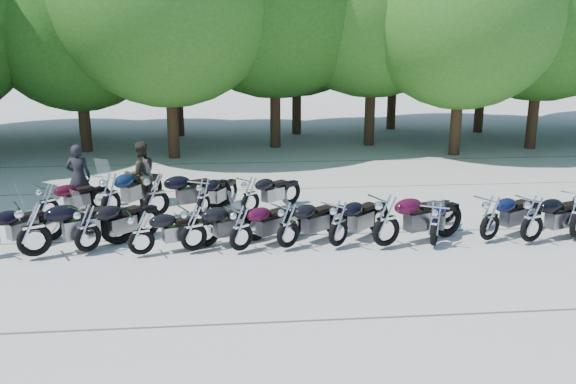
{
  "coord_description": "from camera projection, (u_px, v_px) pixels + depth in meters",
  "views": [
    {
      "loc": [
        -1.29,
        -12.48,
        4.85
      ],
      "look_at": [
        0.0,
        1.5,
        1.1
      ],
      "focal_mm": 38.0,
      "sensor_mm": 36.0,
      "label": 1
    }
  ],
  "objects": [
    {
      "name": "motorcycle_7",
      "position": [
        338.0,
        222.0,
        13.78
      ],
      "size": [
        2.11,
        2.0,
        1.26
      ],
      "primitive_type": null,
      "rotation": [
        0.0,
        0.0,
        2.31
      ],
      "color": "black",
      "rests_on": "ground"
    },
    {
      "name": "motorcycle_17",
      "position": [
        250.0,
        194.0,
        16.26
      ],
      "size": [
        2.04,
        1.82,
        1.19
      ],
      "primitive_type": null,
      "rotation": [
        0.0,
        0.0,
        2.25
      ],
      "color": "black",
      "rests_on": "ground"
    },
    {
      "name": "motorcycle_5",
      "position": [
        241.0,
        227.0,
        13.51
      ],
      "size": [
        2.13,
        1.81,
        1.22
      ],
      "primitive_type": null,
      "rotation": [
        0.0,
        0.0,
        2.21
      ],
      "color": "#34071C",
      "rests_on": "ground"
    },
    {
      "name": "rider_0",
      "position": [
        79.0,
        177.0,
        16.81
      ],
      "size": [
        0.67,
        0.45,
        1.83
      ],
      "primitive_type": "imported",
      "rotation": [
        0.0,
        0.0,
        3.12
      ],
      "color": "black",
      "rests_on": "ground"
    },
    {
      "name": "tree_11",
      "position": [
        174.0,
        15.0,
        27.42
      ],
      "size": [
        7.56,
        7.56,
        9.28
      ],
      "color": "#3A2614",
      "rests_on": "ground"
    },
    {
      "name": "motorcycle_2",
      "position": [
        87.0,
        227.0,
        13.44
      ],
      "size": [
        2.1,
        2.06,
        1.27
      ],
      "primitive_type": null,
      "rotation": [
        0.0,
        0.0,
        2.34
      ],
      "color": "black",
      "rests_on": "ground"
    },
    {
      "name": "motorcycle_11",
      "position": [
        533.0,
        217.0,
        14.04
      ],
      "size": [
        2.43,
        1.49,
        1.32
      ],
      "primitive_type": null,
      "rotation": [
        0.0,
        0.0,
        1.94
      ],
      "color": "black",
      "rests_on": "ground"
    },
    {
      "name": "motorcycle_10",
      "position": [
        490.0,
        217.0,
        14.18
      ],
      "size": [
        2.29,
        1.71,
        1.27
      ],
      "primitive_type": null,
      "rotation": [
        0.0,
        0.0,
        2.09
      ],
      "color": "black",
      "rests_on": "ground"
    },
    {
      "name": "motorcycle_4",
      "position": [
        193.0,
        227.0,
        13.5
      ],
      "size": [
        2.27,
        1.61,
        1.25
      ],
      "primitive_type": null,
      "rotation": [
        0.0,
        0.0,
        2.05
      ],
      "color": "black",
      "rests_on": "ground"
    },
    {
      "name": "motorcycle_1",
      "position": [
        33.0,
        228.0,
        13.1
      ],
      "size": [
        2.63,
        1.87,
        1.45
      ],
      "primitive_type": null,
      "rotation": [
        0.0,
        0.0,
        2.05
      ],
      "color": "black",
      "rests_on": "ground"
    },
    {
      "name": "tree_14",
      "position": [
        488.0,
        8.0,
        28.3
      ],
      "size": [
        8.02,
        8.02,
        9.84
      ],
      "color": "#3A2614",
      "rests_on": "ground"
    },
    {
      "name": "motorcycle_14",
      "position": [
        110.0,
        194.0,
        15.87
      ],
      "size": [
        1.88,
        2.56,
        1.41
      ],
      "primitive_type": null,
      "rotation": [
        0.0,
        0.0,
        2.63
      ],
      "color": "#0D1E3A",
      "rests_on": "ground"
    },
    {
      "name": "motorcycle_15",
      "position": [
        156.0,
        193.0,
        15.98
      ],
      "size": [
        2.54,
        1.72,
        1.39
      ],
      "primitive_type": null,
      "rotation": [
        0.0,
        0.0,
        2.01
      ],
      "color": "black",
      "rests_on": "ground"
    },
    {
      "name": "motorcycle_9",
      "position": [
        435.0,
        223.0,
        13.84
      ],
      "size": [
        1.54,
        2.19,
        1.2
      ],
      "primitive_type": null,
      "rotation": [
        0.0,
        0.0,
        2.67
      ],
      "color": "#0B1633",
      "rests_on": "ground"
    },
    {
      "name": "motorcycle_13",
      "position": [
        47.0,
        201.0,
        15.62
      ],
      "size": [
        1.96,
        1.88,
        1.18
      ],
      "primitive_type": null,
      "rotation": [
        0.0,
        0.0,
        2.32
      ],
      "color": "#390715",
      "rests_on": "ground"
    },
    {
      "name": "motorcycle_3",
      "position": [
        141.0,
        232.0,
        13.27
      ],
      "size": [
        2.15,
        1.35,
        1.17
      ],
      "primitive_type": null,
      "rotation": [
        0.0,
        0.0,
        1.95
      ],
      "color": "black",
      "rests_on": "ground"
    },
    {
      "name": "rider_1",
      "position": [
        141.0,
        175.0,
        16.99
      ],
      "size": [
        1.12,
        1.02,
        1.88
      ],
      "primitive_type": "imported",
      "rotation": [
        0.0,
        0.0,
        3.55
      ],
      "color": "#2A261C",
      "rests_on": "ground"
    },
    {
      "name": "tree_13",
      "position": [
        396.0,
        4.0,
        29.22
      ],
      "size": [
        8.31,
        8.31,
        10.2
      ],
      "color": "#3A2614",
      "rests_on": "ground"
    },
    {
      "name": "tree_10",
      "position": [
        74.0,
        11.0,
        27.5
      ],
      "size": [
        7.78,
        7.78,
        9.55
      ],
      "color": "#3A2614",
      "rests_on": "ground"
    },
    {
      "name": "tree_2",
      "position": [
        76.0,
        17.0,
        23.7
      ],
      "size": [
        7.31,
        7.31,
        8.97
      ],
      "color": "#3A2614",
      "rests_on": "ground"
    },
    {
      "name": "motorcycle_16",
      "position": [
        203.0,
        197.0,
        16.01
      ],
      "size": [
        1.55,
        2.18,
        1.2
      ],
      "primitive_type": null,
      "rotation": [
        0.0,
        0.0,
        2.67
      ],
      "color": "black",
      "rests_on": "ground"
    },
    {
      "name": "ground",
      "position": [
        294.0,
        258.0,
        13.37
      ],
      "size": [
        90.0,
        90.0,
        0.0
      ],
      "primitive_type": "plane",
      "color": "#9F9B90",
      "rests_on": "ground"
    },
    {
      "name": "tree_12",
      "position": [
        297.0,
        10.0,
        27.89
      ],
      "size": [
        7.88,
        7.88,
        9.67
      ],
      "color": "#3A2614",
      "rests_on": "ground"
    },
    {
      "name": "motorcycle_8",
      "position": [
        387.0,
        219.0,
        13.72
      ],
      "size": [
        2.63,
        1.69,
        1.43
      ],
      "primitive_type": null,
      "rotation": [
        0.0,
        0.0,
        1.97
      ],
      "color": "#37071A",
      "rests_on": "ground"
    },
    {
      "name": "tree_6",
      "position": [
        464.0,
        3.0,
        22.95
      ],
      "size": [
        8.0,
        8.0,
        9.82
      ],
      "color": "#3A2614",
      "rests_on": "ground"
    },
    {
      "name": "motorcycle_6",
      "position": [
        288.0,
        224.0,
        13.68
      ],
      "size": [
        2.17,
        1.84,
        1.24
      ],
      "primitive_type": null,
      "rotation": [
        0.0,
        0.0,
        2.2
      ],
      "color": "black",
      "rests_on": "ground"
    }
  ]
}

